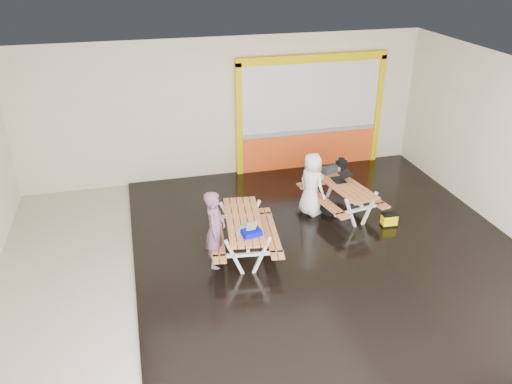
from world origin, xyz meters
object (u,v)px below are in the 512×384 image
object	(u,v)px
laptop_right	(341,178)
person_left	(215,230)
picnic_table_left	(244,228)
laptop_left	(247,229)
blue_pouch	(252,232)
fluke_bag	(389,220)
person_right	(312,184)
backpack	(341,166)
picnic_table_right	(342,190)
dark_case	(330,209)
toolbox	(330,169)

from	to	relation	value
laptop_right	person_left	bearing A→B (deg)	-154.05
picnic_table_left	laptop_left	bearing A→B (deg)	-94.83
picnic_table_left	laptop_right	xyz separation A→B (m)	(2.48, 1.21, 0.22)
blue_pouch	fluke_bag	distance (m)	3.34
person_left	person_right	world-z (taller)	person_left
picnic_table_left	blue_pouch	xyz separation A→B (m)	(0.01, -0.56, 0.23)
picnic_table_left	backpack	size ratio (longest dim) A/B	5.15
picnic_table_right	picnic_table_left	bearing A→B (deg)	-156.56
person_right	dark_case	size ratio (longest dim) A/B	3.56
laptop_right	picnic_table_left	bearing A→B (deg)	-153.92
laptop_left	person_left	bearing A→B (deg)	166.76
dark_case	picnic_table_left	bearing A→B (deg)	-153.81
dark_case	toolbox	bearing A→B (deg)	73.20
laptop_right	backpack	size ratio (longest dim) A/B	1.05
picnic_table_left	picnic_table_right	size ratio (longest dim) A/B	0.99
picnic_table_right	backpack	xyz separation A→B (m)	(0.38, 0.98, 0.11)
laptop_left	backpack	bearing A→B (deg)	40.54
laptop_right	dark_case	xyz separation A→B (m)	(-0.26, -0.12, -0.67)
person_right	dark_case	xyz separation A→B (m)	(0.46, -0.01, -0.65)
laptop_left	dark_case	distance (m)	2.80
backpack	fluke_bag	bearing A→B (deg)	-78.65
laptop_left	picnic_table_left	bearing A→B (deg)	85.17
dark_case	fluke_bag	size ratio (longest dim) A/B	1.17
person_left	toolbox	distance (m)	3.56
laptop_right	blue_pouch	size ratio (longest dim) A/B	1.24
person_left	dark_case	xyz separation A→B (m)	(2.82, 1.38, -0.67)
picnic_table_right	laptop_right	bearing A→B (deg)	80.61
person_left	fluke_bag	distance (m)	3.88
person_left	dark_case	distance (m)	3.21
backpack	toolbox	bearing A→B (deg)	-138.84
person_right	backpack	distance (m)	1.43
person_right	toolbox	distance (m)	0.83
person_right	backpack	world-z (taller)	person_right
toolbox	backpack	bearing A→B (deg)	41.16
person_right	dark_case	distance (m)	0.80
person_left	blue_pouch	world-z (taller)	person_left
picnic_table_left	dark_case	world-z (taller)	picnic_table_left
blue_pouch	person_right	bearing A→B (deg)	43.67
picnic_table_right	dark_case	xyz separation A→B (m)	(-0.24, 0.03, -0.45)
picnic_table_left	dark_case	bearing A→B (deg)	26.19
picnic_table_right	blue_pouch	size ratio (longest dim) A/B	6.12
person_left	person_right	distance (m)	2.74
laptop_right	picnic_table_right	bearing A→B (deg)	-99.39
picnic_table_left	person_right	world-z (taller)	person_right
picnic_table_right	fluke_bag	distance (m)	1.20
backpack	laptop_right	bearing A→B (deg)	-113.37
laptop_left	toolbox	world-z (taller)	toolbox
blue_pouch	fluke_bag	size ratio (longest dim) A/B	0.99
picnic_table_right	laptop_right	world-z (taller)	laptop_right
laptop_left	toolbox	distance (m)	3.18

